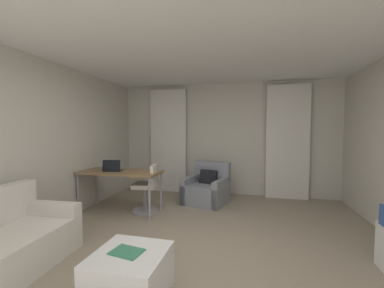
% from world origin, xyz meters
% --- Properties ---
extents(ground_plane, '(12.00, 12.00, 0.00)m').
position_xyz_m(ground_plane, '(0.00, 0.00, 0.00)').
color(ground_plane, gray).
extents(wall_window, '(5.12, 0.06, 2.60)m').
position_xyz_m(wall_window, '(0.00, 3.03, 1.30)').
color(wall_window, beige).
rests_on(wall_window, ground).
extents(wall_left, '(0.06, 6.12, 2.60)m').
position_xyz_m(wall_left, '(-2.53, 0.00, 1.30)').
color(wall_left, beige).
rests_on(wall_left, ground).
extents(ceiling, '(5.12, 6.12, 0.06)m').
position_xyz_m(ceiling, '(0.00, 0.00, 2.63)').
color(ceiling, white).
rests_on(ceiling, wall_left).
extents(curtain_left_panel, '(0.90, 0.06, 2.50)m').
position_xyz_m(curtain_left_panel, '(-1.38, 2.90, 1.25)').
color(curtain_left_panel, silver).
rests_on(curtain_left_panel, ground).
extents(curtain_right_panel, '(0.90, 0.06, 2.50)m').
position_xyz_m(curtain_right_panel, '(1.38, 2.90, 1.25)').
color(curtain_right_panel, silver).
rests_on(curtain_right_panel, ground).
extents(armchair, '(0.97, 0.95, 0.82)m').
position_xyz_m(armchair, '(-0.29, 2.20, 0.27)').
color(armchair, gray).
rests_on(armchair, ground).
extents(desk, '(1.49, 0.64, 0.75)m').
position_xyz_m(desk, '(-1.75, 1.28, 0.69)').
color(desk, olive).
rests_on(desk, ground).
extents(desk_chair, '(0.48, 0.48, 0.88)m').
position_xyz_m(desk_chair, '(-1.25, 1.36, 0.39)').
color(desk_chair, gray).
rests_on(desk_chair, ground).
extents(laptop, '(0.36, 0.31, 0.22)m').
position_xyz_m(laptop, '(-1.87, 1.24, 0.80)').
color(laptop, '#2D2D33').
rests_on(laptop, desk).
extents(coffee_table, '(0.63, 0.63, 0.42)m').
position_xyz_m(coffee_table, '(-0.46, -0.76, 0.21)').
color(coffee_table, white).
rests_on(coffee_table, ground).
extents(magazine_open, '(0.31, 0.24, 0.01)m').
position_xyz_m(magazine_open, '(-0.49, -0.76, 0.42)').
color(magazine_open, '#387F5B').
rests_on(magazine_open, coffee_table).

